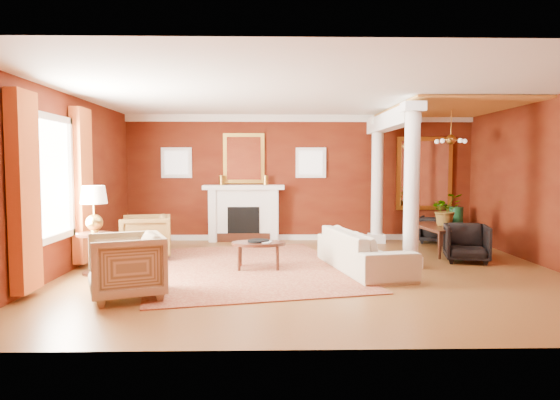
{
  "coord_description": "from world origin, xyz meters",
  "views": [
    {
      "loc": [
        -0.72,
        -8.09,
        1.74
      ],
      "look_at": [
        -0.53,
        0.39,
        1.15
      ],
      "focal_mm": 32.0,
      "sensor_mm": 36.0,
      "label": 1
    }
  ],
  "objects_px": {
    "side_table": "(94,216)",
    "dining_table": "(442,231)",
    "armchair_stripe": "(126,263)",
    "coffee_table": "(259,245)",
    "sofa": "(364,243)",
    "armchair_leopard": "(146,235)"
  },
  "relations": [
    {
      "from": "side_table",
      "to": "dining_table",
      "type": "distance_m",
      "value": 6.54
    },
    {
      "from": "armchair_stripe",
      "to": "coffee_table",
      "type": "relative_size",
      "value": 1.04
    },
    {
      "from": "dining_table",
      "to": "side_table",
      "type": "bearing_deg",
      "value": 100.27
    },
    {
      "from": "side_table",
      "to": "sofa",
      "type": "bearing_deg",
      "value": 2.83
    },
    {
      "from": "armchair_leopard",
      "to": "dining_table",
      "type": "distance_m",
      "value": 5.79
    },
    {
      "from": "armchair_leopard",
      "to": "armchair_stripe",
      "type": "xyz_separation_m",
      "value": [
        0.42,
        -2.75,
        0.02
      ]
    },
    {
      "from": "armchair_leopard",
      "to": "side_table",
      "type": "bearing_deg",
      "value": -31.46
    },
    {
      "from": "armchair_leopard",
      "to": "coffee_table",
      "type": "distance_m",
      "value": 2.32
    },
    {
      "from": "sofa",
      "to": "side_table",
      "type": "relative_size",
      "value": 1.61
    },
    {
      "from": "armchair_leopard",
      "to": "coffee_table",
      "type": "bearing_deg",
      "value": 54.77
    },
    {
      "from": "sofa",
      "to": "side_table",
      "type": "xyz_separation_m",
      "value": [
        -4.35,
        -0.21,
        0.5
      ]
    },
    {
      "from": "coffee_table",
      "to": "sofa",
      "type": "bearing_deg",
      "value": -3.93
    },
    {
      "from": "sofa",
      "to": "side_table",
      "type": "distance_m",
      "value": 4.38
    },
    {
      "from": "sofa",
      "to": "dining_table",
      "type": "bearing_deg",
      "value": -60.38
    },
    {
      "from": "armchair_stripe",
      "to": "coffee_table",
      "type": "height_order",
      "value": "armchair_stripe"
    },
    {
      "from": "sofa",
      "to": "armchair_leopard",
      "type": "bearing_deg",
      "value": 62.9
    },
    {
      "from": "armchair_leopard",
      "to": "side_table",
      "type": "relative_size",
      "value": 0.64
    },
    {
      "from": "sofa",
      "to": "armchair_leopard",
      "type": "height_order",
      "value": "armchair_leopard"
    },
    {
      "from": "coffee_table",
      "to": "dining_table",
      "type": "xyz_separation_m",
      "value": [
        3.65,
        1.54,
        0.01
      ]
    },
    {
      "from": "armchair_leopard",
      "to": "dining_table",
      "type": "bearing_deg",
      "value": 84.87
    },
    {
      "from": "armchair_stripe",
      "to": "side_table",
      "type": "distance_m",
      "value": 1.78
    },
    {
      "from": "armchair_stripe",
      "to": "dining_table",
      "type": "distance_m",
      "value": 6.3
    }
  ]
}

